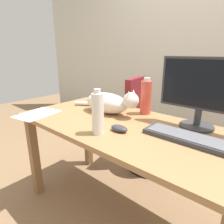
{
  "coord_description": "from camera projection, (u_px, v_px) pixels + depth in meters",
  "views": [
    {
      "loc": [
        0.7,
        -0.92,
        1.15
      ],
      "look_at": [
        -0.09,
        -0.0,
        0.77
      ],
      "focal_mm": 30.83,
      "sensor_mm": 36.0,
      "label": 1
    }
  ],
  "objects": [
    {
      "name": "ground_plane",
      "position": [
        122.0,
        212.0,
        1.44
      ],
      "size": [
        8.0,
        8.0,
        0.0
      ],
      "primitive_type": "plane",
      "color": "#846647"
    },
    {
      "name": "back_wall",
      "position": [
        208.0,
        38.0,
        2.17
      ],
      "size": [
        6.0,
        0.04,
        2.6
      ],
      "primitive_type": "cube",
      "color": "beige",
      "rests_on": "ground_plane"
    },
    {
      "name": "desk",
      "position": [
        123.0,
        138.0,
        1.26
      ],
      "size": [
        1.47,
        0.7,
        0.71
      ],
      "color": "#9E7247",
      "rests_on": "ground_plane"
    },
    {
      "name": "office_chair",
      "position": [
        146.0,
        130.0,
        1.95
      ],
      "size": [
        0.49,
        0.48,
        0.91
      ],
      "color": "black",
      "rests_on": "ground_plane"
    },
    {
      "name": "monitor",
      "position": [
        201.0,
        91.0,
        1.1
      ],
      "size": [
        0.48,
        0.2,
        0.42
      ],
      "color": "#333338",
      "rests_on": "desk"
    },
    {
      "name": "keyboard",
      "position": [
        186.0,
        137.0,
        1.0
      ],
      "size": [
        0.44,
        0.15,
        0.03
      ],
      "color": "#333338",
      "rests_on": "desk"
    },
    {
      "name": "cat",
      "position": [
        109.0,
        103.0,
        1.42
      ],
      "size": [
        0.61,
        0.2,
        0.2
      ],
      "color": "silver",
      "rests_on": "desk"
    },
    {
      "name": "computer_mouse",
      "position": [
        119.0,
        128.0,
        1.11
      ],
      "size": [
        0.11,
        0.06,
        0.04
      ],
      "primitive_type": "ellipsoid",
      "color": "#333338",
      "rests_on": "desk"
    },
    {
      "name": "paper_sheet",
      "position": [
        37.0,
        114.0,
        1.42
      ],
      "size": [
        0.26,
        0.33,
        0.0
      ],
      "primitive_type": "cube",
      "rotation": [
        0.0,
        0.0,
        0.2
      ],
      "color": "white",
      "rests_on": "desk"
    },
    {
      "name": "water_bottle",
      "position": [
        98.0,
        113.0,
        1.05
      ],
      "size": [
        0.07,
        0.07,
        0.25
      ],
      "color": "silver",
      "rests_on": "desk"
    },
    {
      "name": "spray_bottle",
      "position": [
        146.0,
        97.0,
        1.39
      ],
      "size": [
        0.08,
        0.08,
        0.27
      ],
      "color": "#D84C3D",
      "rests_on": "desk"
    }
  ]
}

